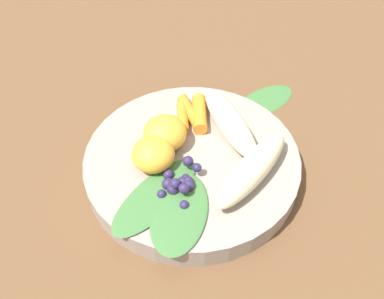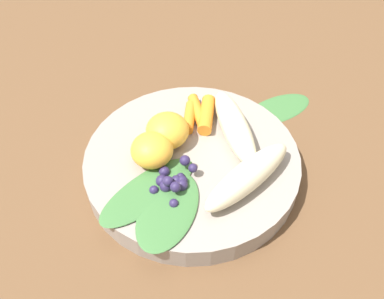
{
  "view_description": "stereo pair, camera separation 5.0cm",
  "coord_description": "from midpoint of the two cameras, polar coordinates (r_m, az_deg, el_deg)",
  "views": [
    {
      "loc": [
        -0.16,
        0.3,
        0.41
      ],
      "look_at": [
        0.0,
        0.0,
        0.04
      ],
      "focal_mm": 37.58,
      "sensor_mm": 36.0,
      "label": 1
    },
    {
      "loc": [
        -0.2,
        0.27,
        0.41
      ],
      "look_at": [
        0.0,
        0.0,
        0.04
      ],
      "focal_mm": 37.58,
      "sensor_mm": 36.0,
      "label": 2
    }
  ],
  "objects": [
    {
      "name": "coconut_shred_patch",
      "position": [
        0.46,
        0.23,
        -7.87
      ],
      "size": [
        0.04,
        0.04,
        0.0
      ],
      "primitive_type": "cylinder",
      "color": "white",
      "rests_on": "bowl"
    },
    {
      "name": "carrot_mid_left",
      "position": [
        0.55,
        3.41,
        5.31
      ],
      "size": [
        0.05,
        0.05,
        0.01
      ],
      "primitive_type": "cylinder",
      "rotation": [
        0.0,
        1.57,
        5.58
      ],
      "color": "orange",
      "rests_on": "bowl"
    },
    {
      "name": "ground_plane",
      "position": [
        0.53,
        2.7,
        -3.15
      ],
      "size": [
        2.4,
        2.4,
        0.0
      ],
      "primitive_type": "plane",
      "color": "brown"
    },
    {
      "name": "kale_leaf_stray",
      "position": [
        0.63,
        14.36,
        5.63
      ],
      "size": [
        0.09,
        0.13,
        0.01
      ],
      "primitive_type": "ellipsoid",
      "rotation": [
        0.0,
        0.0,
        4.3
      ],
      "color": "#3D7038",
      "rests_on": "ground_plane"
    },
    {
      "name": "bowl",
      "position": [
        0.52,
        2.75,
        -2.06
      ],
      "size": [
        0.27,
        0.27,
        0.03
      ],
      "primitive_type": "cylinder",
      "color": "gray",
      "rests_on": "ground_plane"
    },
    {
      "name": "blueberry_pile",
      "position": [
        0.47,
        0.39,
        -4.58
      ],
      "size": [
        0.05,
        0.06,
        0.02
      ],
      "color": "#2D234C",
      "rests_on": "bowl"
    },
    {
      "name": "carrot_mid_right",
      "position": [
        0.54,
        2.26,
        4.48
      ],
      "size": [
        0.04,
        0.05,
        0.01
      ],
      "primitive_type": "cylinder",
      "rotation": [
        0.0,
        1.57,
        5.26
      ],
      "color": "orange",
      "rests_on": "bowl"
    },
    {
      "name": "banana_peeled_left",
      "position": [
        0.52,
        8.78,
        3.12
      ],
      "size": [
        0.13,
        0.11,
        0.03
      ],
      "primitive_type": "ellipsoid",
      "rotation": [
        0.0,
        0.0,
        5.59
      ],
      "color": "beige",
      "rests_on": "bowl"
    },
    {
      "name": "carrot_front",
      "position": [
        0.54,
        4.71,
        4.82
      ],
      "size": [
        0.05,
        0.06,
        0.02
      ],
      "primitive_type": "cylinder",
      "rotation": [
        0.0,
        1.57,
        5.23
      ],
      "color": "orange",
      "rests_on": "bowl"
    },
    {
      "name": "orange_segment_near",
      "position": [
        0.48,
        -2.79,
        -0.21
      ],
      "size": [
        0.05,
        0.05,
        0.04
      ],
      "primitive_type": "ellipsoid",
      "color": "#F4A833",
      "rests_on": "bowl"
    },
    {
      "name": "banana_peeled_right",
      "position": [
        0.47,
        10.89,
        -3.97
      ],
      "size": [
        0.06,
        0.14,
        0.03
      ],
      "primitive_type": "ellipsoid",
      "rotation": [
        0.0,
        0.0,
        4.54
      ],
      "color": "beige",
      "rests_on": "bowl"
    },
    {
      "name": "orange_segment_far",
      "position": [
        0.51,
        -0.49,
        2.77
      ],
      "size": [
        0.05,
        0.05,
        0.04
      ],
      "primitive_type": "ellipsoid",
      "color": "#F4A833",
      "rests_on": "bowl"
    },
    {
      "name": "kale_leaf_right",
      "position": [
        0.45,
        -0.23,
        -8.75
      ],
      "size": [
        0.09,
        0.13,
        0.01
      ],
      "primitive_type": "ellipsoid",
      "rotation": [
        0.0,
        0.0,
        8.17
      ],
      "color": "#3D7038",
      "rests_on": "bowl"
    },
    {
      "name": "kale_leaf_left",
      "position": [
        0.47,
        -3.17,
        -6.05
      ],
      "size": [
        0.07,
        0.14,
        0.01
      ],
      "primitive_type": "ellipsoid",
      "rotation": [
        0.0,
        0.0,
        7.69
      ],
      "color": "#3D7038",
      "rests_on": "bowl"
    }
  ]
}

